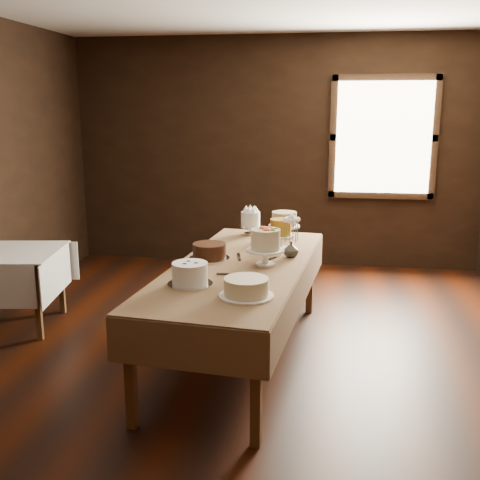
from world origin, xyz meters
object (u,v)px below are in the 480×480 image
cake_speckled (284,226)px  cake_caramel (281,236)px  cake_server_c (239,255)px  cake_meringue (250,224)px  cake_server_a (239,275)px  cake_flowers (265,249)px  cake_cream (246,288)px  side_table (11,260)px  flower_vase (291,249)px  display_table (240,272)px  cake_server_d (281,256)px  cake_server_b (263,283)px  cake_server_e (196,272)px  cake_swirl (190,274)px  cake_chocolate (209,252)px

cake_speckled → cake_caramel: cake_caramel is taller
cake_caramel → cake_server_c: (-0.32, -0.28, -0.11)m
cake_meringue → cake_server_a: bearing=-85.8°
cake_flowers → cake_cream: (-0.04, -0.75, -0.07)m
side_table → flower_vase: (2.51, -0.09, 0.22)m
cake_speckled → cake_flowers: bearing=-94.1°
side_table → flower_vase: 2.52m
display_table → cake_server_d: bearing=46.2°
cake_flowers → cake_server_b: size_ratio=1.23×
display_table → cake_server_e: 0.39m
side_table → cake_swirl: size_ratio=3.07×
cake_speckled → cake_server_e: 1.35m
cake_cream → cake_server_b: cake_cream is taller
cake_server_e → cake_swirl: bearing=-52.6°
cake_caramel → cake_server_b: size_ratio=1.13×
cake_meringue → cake_speckled: 0.34m
cake_caramel → cake_server_e: (-0.56, -0.79, -0.11)m
cake_server_b → flower_vase: (0.14, 0.72, 0.06)m
side_table → cake_chocolate: cake_chocolate is taller
cake_meringue → cake_cream: cake_meringue is taller
display_table → cake_chocolate: cake_chocolate is taller
cake_server_b → cake_meringue: bearing=164.9°
cake_swirl → cake_server_a: 0.41m
cake_cream → cake_server_c: (-0.20, 1.00, -0.05)m
display_table → cake_meringue: cake_meringue is taller
side_table → cake_flowers: size_ratio=3.23×
cake_server_c → cake_swirl: bearing=153.8°
cake_chocolate → cake_server_e: size_ratio=1.40×
cake_server_a → cake_server_e: size_ratio=1.00×
cake_server_d → flower_vase: flower_vase is taller
cake_swirl → cake_speckled: bearing=71.0°
cake_server_b → flower_vase: bearing=142.6°
cake_flowers → cake_server_a: bearing=-118.5°
side_table → cake_speckled: cake_speckled is taller
cake_server_c → flower_vase: (0.42, 0.02, 0.06)m
cake_meringue → cake_speckled: bearing=-14.2°
cake_meringue → cake_server_c: cake_meringue is taller
cake_server_b → cake_server_c: (-0.28, 0.70, 0.00)m
cake_server_b → cake_flowers: bearing=158.3°
display_table → cake_server_c: bearing=101.1°
cake_server_e → flower_vase: flower_vase is taller
cake_caramel → cake_server_b: bearing=-92.2°
cake_cream → flower_vase: 1.05m
display_table → cake_server_a: size_ratio=10.77×
cake_caramel → flower_vase: size_ratio=2.12×
display_table → cake_cream: size_ratio=7.06×
cake_cream → cake_server_a: bearing=104.2°
cake_chocolate → cake_swirl: bearing=-89.5°
cake_server_a → cake_server_d: (0.26, 0.59, 0.00)m
cake_speckled → cake_server_a: cake_speckled is taller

